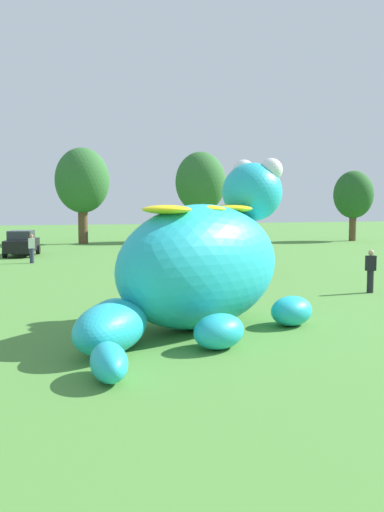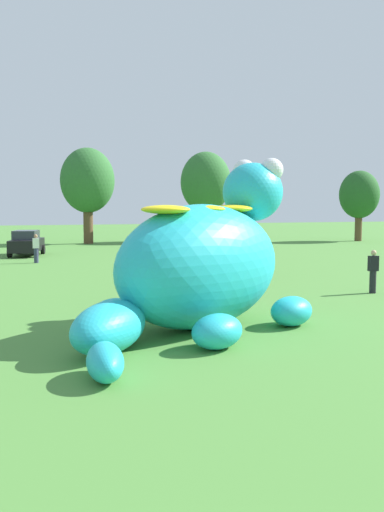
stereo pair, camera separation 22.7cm
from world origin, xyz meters
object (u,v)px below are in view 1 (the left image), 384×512
Objects in this scene: giant_inflatable_creature at (202,264)px; spectator_far_side at (261,256)px; spectator_by_cars at (209,245)px; spectator_wandering at (243,258)px; spectator_mid_field at (371,271)px; car_black at (22,243)px; spectator_near_inflatable at (32,249)px.

spectator_far_side is at bearing 58.78° from giant_inflatable_creature.
spectator_wandering is (-1.02, -8.23, 0.00)m from spectator_by_cars.
spectator_wandering is 1.32m from spectator_far_side.
spectator_by_cars is 1.00× the size of spectator_far_side.
spectator_by_cars is at bearing 70.59° from giant_inflatable_creature.
spectator_wandering is at bearing -153.82° from spectator_far_side.
spectator_mid_field is (8.31, 3.95, -0.96)m from giant_inflatable_creature.
giant_inflatable_creature reaches higher than car_black.
giant_inflatable_creature is at bearing -77.56° from spectator_near_inflatable.
car_black is 5.02m from spectator_near_inflatable.
giant_inflatable_creature is 4.94× the size of spectator_wandering.
giant_inflatable_creature is at bearing -78.82° from car_black.
giant_inflatable_creature is 24.93m from car_black.
spectator_near_inflatable is 10.96m from spectator_by_cars.
spectator_far_side is (-1.48, 7.31, 0.00)m from spectator_mid_field.
car_black is at bearing 131.49° from spectator_far_side.
spectator_far_side is at bearing -88.79° from spectator_by_cars.
car_black reaches higher than spectator_mid_field.
giant_inflatable_creature is 20.07m from spectator_by_cars.
spectator_mid_field is 1.00× the size of spectator_wandering.
car_black reaches higher than spectator_by_cars.
spectator_mid_field and spectator_wandering have the same top height.
spectator_mid_field is (13.14, -20.49, -0.01)m from car_black.
spectator_mid_field and spectator_far_side have the same top height.
spectator_by_cars is 7.65m from spectator_far_side.
spectator_mid_field and spectator_by_cars have the same top height.
spectator_mid_field is at bearing -78.52° from spectator_far_side.
spectator_mid_field is 7.23m from spectator_wandering.
spectator_far_side is at bearing 26.18° from spectator_wandering.
spectator_near_inflatable is (0.54, -4.99, -0.01)m from car_black.
spectator_far_side is at bearing 101.48° from spectator_mid_field.
giant_inflatable_creature is 1.94× the size of car_black.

